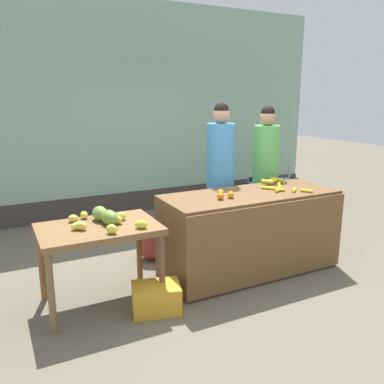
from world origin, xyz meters
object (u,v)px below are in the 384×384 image
vendor_woman_blue_shirt (220,179)px  produce_sack (150,240)px  produce_crate (156,298)px  vendor_woman_green_shirt (265,176)px  parked_motorcycle (268,194)px

vendor_woman_blue_shirt → produce_sack: vendor_woman_blue_shirt is taller
produce_crate → produce_sack: produce_sack is taller
vendor_woman_green_shirt → produce_sack: 1.75m
vendor_woman_blue_shirt → parked_motorcycle: bearing=31.5°
vendor_woman_green_shirt → parked_motorcycle: vendor_woman_green_shirt is taller
vendor_woman_green_shirt → parked_motorcycle: (0.73, 0.87, -0.53)m
vendor_woman_blue_shirt → produce_crate: size_ratio=4.31×
vendor_woman_green_shirt → produce_crate: 2.38m
produce_crate → produce_sack: bearing=71.5°
produce_sack → parked_motorcycle: bearing=17.6°
vendor_woman_green_shirt → vendor_woman_blue_shirt: bearing=-178.7°
produce_sack → vendor_woman_green_shirt: bearing=-4.5°
parked_motorcycle → produce_crate: 3.33m
produce_sack → vendor_woman_blue_shirt: bearing=-9.0°
vendor_woman_blue_shirt → vendor_woman_green_shirt: vendor_woman_blue_shirt is taller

